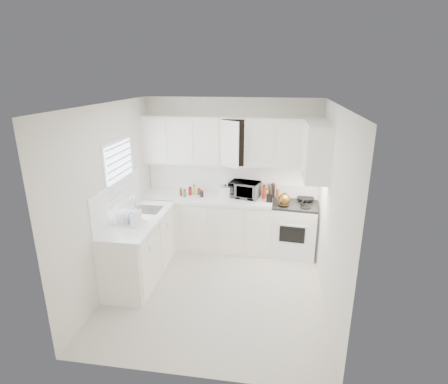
% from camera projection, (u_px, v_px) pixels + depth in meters
% --- Properties ---
extents(floor, '(3.20, 3.20, 0.00)m').
position_uv_depth(floor, '(217.00, 289.00, 5.18)').
color(floor, silver).
rests_on(floor, ground).
extents(ceiling, '(3.20, 3.20, 0.00)m').
position_uv_depth(ceiling, '(215.00, 105.00, 4.36)').
color(ceiling, white).
rests_on(ceiling, ground).
extents(wall_back, '(3.00, 0.00, 3.00)m').
position_uv_depth(wall_back, '(232.00, 173.00, 6.27)').
color(wall_back, white).
rests_on(wall_back, ground).
extents(wall_front, '(3.00, 0.00, 3.00)m').
position_uv_depth(wall_front, '(186.00, 265.00, 3.27)').
color(wall_front, white).
rests_on(wall_front, ground).
extents(wall_left, '(0.00, 3.20, 3.20)m').
position_uv_depth(wall_left, '(110.00, 199.00, 4.99)').
color(wall_left, white).
rests_on(wall_left, ground).
extents(wall_right, '(0.00, 3.20, 3.20)m').
position_uv_depth(wall_right, '(332.00, 211.00, 4.56)').
color(wall_right, white).
rests_on(wall_right, ground).
extents(window_blinds, '(0.06, 0.96, 1.06)m').
position_uv_depth(window_blinds, '(121.00, 175.00, 5.23)').
color(window_blinds, white).
rests_on(window_blinds, wall_left).
extents(lower_cabinets_back, '(2.22, 0.60, 0.90)m').
position_uv_depth(lower_cabinets_back, '(207.00, 223.00, 6.31)').
color(lower_cabinets_back, white).
rests_on(lower_cabinets_back, floor).
extents(lower_cabinets_left, '(0.60, 1.60, 0.90)m').
position_uv_depth(lower_cabinets_left, '(141.00, 249.00, 5.40)').
color(lower_cabinets_left, white).
rests_on(lower_cabinets_left, floor).
extents(countertop_back, '(2.24, 0.64, 0.05)m').
position_uv_depth(countertop_back, '(207.00, 198.00, 6.16)').
color(countertop_back, white).
rests_on(countertop_back, lower_cabinets_back).
extents(countertop_left, '(0.64, 1.62, 0.05)m').
position_uv_depth(countertop_left, '(139.00, 220.00, 5.25)').
color(countertop_left, white).
rests_on(countertop_left, lower_cabinets_left).
extents(backsplash_back, '(2.98, 0.02, 0.55)m').
position_uv_depth(backsplash_back, '(232.00, 178.00, 6.29)').
color(backsplash_back, white).
rests_on(backsplash_back, wall_back).
extents(backsplash_left, '(0.02, 1.60, 0.55)m').
position_uv_depth(backsplash_left, '(118.00, 199.00, 5.20)').
color(backsplash_left, white).
rests_on(backsplash_left, wall_left).
extents(upper_cabinets_back, '(3.00, 0.33, 0.80)m').
position_uv_depth(upper_cabinets_back, '(231.00, 165.00, 6.06)').
color(upper_cabinets_back, white).
rests_on(upper_cabinets_back, wall_back).
extents(upper_cabinets_right, '(0.33, 0.90, 0.80)m').
position_uv_depth(upper_cabinets_right, '(314.00, 178.00, 5.29)').
color(upper_cabinets_right, white).
rests_on(upper_cabinets_right, wall_right).
extents(sink, '(0.42, 0.38, 0.30)m').
position_uv_depth(sink, '(147.00, 202.00, 5.53)').
color(sink, gray).
rests_on(sink, countertop_left).
extents(stove, '(0.81, 0.69, 1.16)m').
position_uv_depth(stove, '(294.00, 222.00, 6.05)').
color(stove, white).
rests_on(stove, floor).
extents(tea_kettle, '(0.28, 0.26, 0.22)m').
position_uv_depth(tea_kettle, '(284.00, 198.00, 5.77)').
color(tea_kettle, olive).
rests_on(tea_kettle, stove).
extents(frying_pan, '(0.40, 0.53, 0.04)m').
position_uv_depth(frying_pan, '(306.00, 198.00, 6.05)').
color(frying_pan, black).
rests_on(frying_pan, stove).
extents(microwave, '(0.54, 0.38, 0.33)m').
position_uv_depth(microwave, '(245.00, 188.00, 6.09)').
color(microwave, gray).
rests_on(microwave, countertop_back).
extents(rice_cooker, '(0.26, 0.26, 0.22)m').
position_uv_depth(rice_cooker, '(225.00, 191.00, 6.13)').
color(rice_cooker, white).
rests_on(rice_cooker, countertop_back).
extents(paper_towel, '(0.12, 0.12, 0.27)m').
position_uv_depth(paper_towel, '(229.00, 187.00, 6.25)').
color(paper_towel, white).
rests_on(paper_towel, countertop_back).
extents(utensil_crock, '(0.14, 0.14, 0.33)m').
position_uv_depth(utensil_crock, '(270.00, 192.00, 5.86)').
color(utensil_crock, black).
rests_on(utensil_crock, countertop_back).
extents(dish_rack, '(0.44, 0.36, 0.21)m').
position_uv_depth(dish_rack, '(128.00, 216.00, 5.03)').
color(dish_rack, white).
rests_on(dish_rack, countertop_left).
extents(spice_left_0, '(0.06, 0.06, 0.13)m').
position_uv_depth(spice_left_0, '(183.00, 190.00, 6.32)').
color(spice_left_0, brown).
rests_on(spice_left_0, countertop_back).
extents(spice_left_1, '(0.06, 0.06, 0.13)m').
position_uv_depth(spice_left_1, '(186.00, 192.00, 6.22)').
color(spice_left_1, '#42822B').
rests_on(spice_left_1, countertop_back).
extents(spice_left_2, '(0.06, 0.06, 0.13)m').
position_uv_depth(spice_left_2, '(191.00, 190.00, 6.29)').
color(spice_left_2, red).
rests_on(spice_left_2, countertop_back).
extents(spice_left_3, '(0.06, 0.06, 0.13)m').
position_uv_depth(spice_left_3, '(194.00, 192.00, 6.20)').
color(spice_left_3, gold).
rests_on(spice_left_3, countertop_back).
extents(spice_left_4, '(0.06, 0.06, 0.13)m').
position_uv_depth(spice_left_4, '(199.00, 191.00, 6.27)').
color(spice_left_4, brown).
rests_on(spice_left_4, countertop_back).
extents(spice_left_5, '(0.06, 0.06, 0.13)m').
position_uv_depth(spice_left_5, '(202.00, 192.00, 6.18)').
color(spice_left_5, black).
rests_on(spice_left_5, countertop_back).
extents(sauce_right_0, '(0.06, 0.06, 0.19)m').
position_uv_depth(sauce_right_0, '(264.00, 191.00, 6.14)').
color(sauce_right_0, red).
rests_on(sauce_right_0, countertop_back).
extents(sauce_right_1, '(0.06, 0.06, 0.19)m').
position_uv_depth(sauce_right_1, '(267.00, 192.00, 6.07)').
color(sauce_right_1, gold).
rests_on(sauce_right_1, countertop_back).
extents(sauce_right_2, '(0.06, 0.06, 0.19)m').
position_uv_depth(sauce_right_2, '(270.00, 192.00, 6.12)').
color(sauce_right_2, brown).
rests_on(sauce_right_2, countertop_back).
extents(sauce_right_3, '(0.06, 0.06, 0.19)m').
position_uv_depth(sauce_right_3, '(274.00, 193.00, 6.06)').
color(sauce_right_3, black).
rests_on(sauce_right_3, countertop_back).
extents(sauce_right_4, '(0.06, 0.06, 0.19)m').
position_uv_depth(sauce_right_4, '(277.00, 192.00, 6.11)').
color(sauce_right_4, brown).
rests_on(sauce_right_4, countertop_back).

